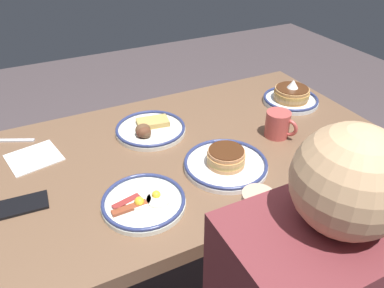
{
  "coord_description": "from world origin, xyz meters",
  "views": [
    {
      "loc": [
        0.41,
        0.91,
        1.41
      ],
      "look_at": [
        -0.03,
        0.03,
        0.75
      ],
      "focal_mm": 34.87,
      "sensor_mm": 36.0,
      "label": 1
    }
  ],
  "objects": [
    {
      "name": "dining_table",
      "position": [
        0.0,
        0.0,
        0.63
      ],
      "size": [
        1.4,
        0.77,
        0.72
      ],
      "color": "brown",
      "rests_on": "ground_plane"
    },
    {
      "name": "fork_near",
      "position": [
        0.51,
        -0.31,
        0.72
      ],
      "size": [
        0.19,
        0.1,
        0.01
      ],
      "color": "silver",
      "rests_on": "dining_table"
    },
    {
      "name": "paper_napkin",
      "position": [
        0.43,
        -0.16,
        0.72
      ],
      "size": [
        0.18,
        0.17,
        0.0
      ],
      "primitive_type": "cube",
      "rotation": [
        0.0,
        0.0,
        0.2
      ],
      "color": "white",
      "rests_on": "dining_table"
    },
    {
      "name": "plate_center_pancakes",
      "position": [
        -0.08,
        0.15,
        0.74
      ],
      "size": [
        0.25,
        0.25,
        0.06
      ],
      "color": "white",
      "rests_on": "dining_table"
    },
    {
      "name": "coffee_mug",
      "position": [
        -0.34,
        0.07,
        0.77
      ],
      "size": [
        0.08,
        0.11,
        0.09
      ],
      "color": "#BF4C47",
      "rests_on": "dining_table"
    },
    {
      "name": "plate_far_companion",
      "position": [
        -0.54,
        -0.11,
        0.75
      ],
      "size": [
        0.22,
        0.22,
        0.1
      ],
      "color": "white",
      "rests_on": "dining_table"
    },
    {
      "name": "plate_near_main",
      "position": [
        0.05,
        -0.14,
        0.74
      ],
      "size": [
        0.24,
        0.24,
        0.05
      ],
      "color": "silver",
      "rests_on": "dining_table"
    },
    {
      "name": "ground_plane",
      "position": [
        0.0,
        0.0,
        0.0
      ],
      "size": [
        6.0,
        6.0,
        0.0
      ],
      "primitive_type": "plane",
      "color": "#4B4042"
    },
    {
      "name": "plate_far_side",
      "position": [
        0.2,
        0.2,
        0.73
      ],
      "size": [
        0.22,
        0.22,
        0.04
      ],
      "color": "white",
      "rests_on": "dining_table"
    },
    {
      "name": "cell_phone",
      "position": [
        0.49,
        0.06,
        0.73
      ],
      "size": [
        0.15,
        0.08,
        0.01
      ],
      "primitive_type": "cube",
      "rotation": [
        0.0,
        0.0,
        -0.07
      ],
      "color": "black",
      "rests_on": "dining_table"
    }
  ]
}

